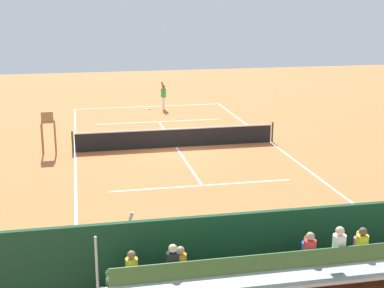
% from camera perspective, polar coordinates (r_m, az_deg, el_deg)
% --- Properties ---
extents(ground_plane, '(60.00, 60.00, 0.00)m').
position_cam_1_polar(ground_plane, '(28.23, -1.63, -0.32)').
color(ground_plane, '#C66B38').
extents(court_line_markings, '(10.10, 22.20, 0.01)m').
position_cam_1_polar(court_line_markings, '(28.26, -1.65, -0.30)').
color(court_line_markings, white).
rests_on(court_line_markings, ground).
extents(tennis_net, '(10.30, 0.10, 1.07)m').
position_cam_1_polar(tennis_net, '(28.10, -1.64, 0.67)').
color(tennis_net, black).
rests_on(tennis_net, ground).
extents(backdrop_wall, '(18.00, 0.16, 2.00)m').
position_cam_1_polar(backdrop_wall, '(15.08, 7.80, -10.31)').
color(backdrop_wall, '#194228').
rests_on(backdrop_wall, ground).
extents(bleacher_stand, '(9.06, 2.40, 2.48)m').
position_cam_1_polar(bleacher_stand, '(13.99, 9.41, -12.80)').
color(bleacher_stand, '#B2B2B7').
rests_on(bleacher_stand, ground).
extents(umpire_chair, '(0.67, 0.67, 2.14)m').
position_cam_1_polar(umpire_chair, '(27.37, -14.48, 1.56)').
color(umpire_chair, olive).
rests_on(umpire_chair, ground).
extents(courtside_bench, '(1.80, 0.40, 0.93)m').
position_cam_1_polar(courtside_bench, '(16.87, 15.59, -9.58)').
color(courtside_bench, '#234C2D').
rests_on(courtside_bench, ground).
extents(equipment_bag, '(0.90, 0.36, 0.36)m').
position_cam_1_polar(equipment_bag, '(16.26, 10.25, -11.68)').
color(equipment_bag, '#334C8C').
rests_on(equipment_bag, ground).
extents(tennis_player, '(0.45, 0.56, 1.93)m').
position_cam_1_polar(tennis_player, '(37.51, -2.93, 5.05)').
color(tennis_player, white).
rests_on(tennis_player, ground).
extents(tennis_racket, '(0.44, 0.56, 0.03)m').
position_cam_1_polar(tennis_racket, '(37.94, -4.60, 3.59)').
color(tennis_racket, black).
rests_on(tennis_racket, ground).
extents(tennis_ball_near, '(0.07, 0.07, 0.07)m').
position_cam_1_polar(tennis_ball_near, '(34.61, -1.29, 2.58)').
color(tennis_ball_near, '#CCDB33').
rests_on(tennis_ball_near, ground).
extents(tennis_ball_far, '(0.07, 0.07, 0.07)m').
position_cam_1_polar(tennis_ball_far, '(37.21, 0.62, 3.45)').
color(tennis_ball_far, '#CCDB33').
rests_on(tennis_ball_far, ground).
extents(line_judge, '(0.40, 0.55, 1.93)m').
position_cam_1_polar(line_judge, '(14.93, -6.36, -10.47)').
color(line_judge, '#232328').
rests_on(line_judge, ground).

